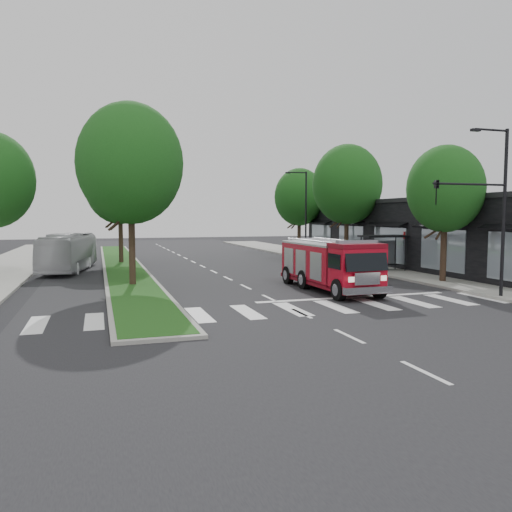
{
  "coord_description": "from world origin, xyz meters",
  "views": [
    {
      "loc": [
        -7.79,
        -22.43,
        3.95
      ],
      "look_at": [
        0.31,
        3.07,
        1.8
      ],
      "focal_mm": 35.0,
      "sensor_mm": 36.0,
      "label": 1
    }
  ],
  "objects": [
    {
      "name": "ground",
      "position": [
        0.0,
        0.0,
        0.0
      ],
      "size": [
        140.0,
        140.0,
        0.0
      ],
      "primitive_type": "plane",
      "color": "black",
      "rests_on": "ground"
    },
    {
      "name": "sidewalk_right",
      "position": [
        12.5,
        10.0,
        0.07
      ],
      "size": [
        5.0,
        80.0,
        0.15
      ],
      "primitive_type": "cube",
      "color": "gray",
      "rests_on": "ground"
    },
    {
      "name": "median",
      "position": [
        -6.0,
        18.0,
        0.08
      ],
      "size": [
        3.0,
        50.0,
        0.15
      ],
      "color": "gray",
      "rests_on": "ground"
    },
    {
      "name": "storefront_row",
      "position": [
        17.0,
        10.0,
        2.5
      ],
      "size": [
        8.0,
        30.0,
        5.0
      ],
      "primitive_type": "cube",
      "color": "black",
      "rests_on": "ground"
    },
    {
      "name": "bus_shelter",
      "position": [
        11.2,
        8.15,
        2.04
      ],
      "size": [
        3.2,
        1.6,
        2.61
      ],
      "color": "black",
      "rests_on": "ground"
    },
    {
      "name": "tree_right_near",
      "position": [
        11.5,
        2.0,
        5.51
      ],
      "size": [
        4.4,
        4.4,
        8.05
      ],
      "color": "black",
      "rests_on": "ground"
    },
    {
      "name": "tree_right_mid",
      "position": [
        11.5,
        14.0,
        6.49
      ],
      "size": [
        5.6,
        5.6,
        9.72
      ],
      "color": "black",
      "rests_on": "ground"
    },
    {
      "name": "tree_right_far",
      "position": [
        11.5,
        24.0,
        5.84
      ],
      "size": [
        5.0,
        5.0,
        8.73
      ],
      "color": "black",
      "rests_on": "ground"
    },
    {
      "name": "tree_median_near",
      "position": [
        -6.0,
        6.0,
        6.81
      ],
      "size": [
        5.8,
        5.8,
        10.16
      ],
      "color": "black",
      "rests_on": "ground"
    },
    {
      "name": "tree_median_far",
      "position": [
        -6.0,
        20.0,
        6.49
      ],
      "size": [
        5.6,
        5.6,
        9.72
      ],
      "color": "black",
      "rests_on": "ground"
    },
    {
      "name": "streetlight_right_near",
      "position": [
        9.61,
        -3.5,
        4.67
      ],
      "size": [
        4.08,
        0.22,
        8.0
      ],
      "color": "black",
      "rests_on": "ground"
    },
    {
      "name": "streetlight_right_far",
      "position": [
        10.35,
        20.0,
        4.48
      ],
      "size": [
        2.11,
        0.2,
        8.0
      ],
      "color": "black",
      "rests_on": "ground"
    },
    {
      "name": "fire_engine",
      "position": [
        3.87,
        1.49,
        1.35
      ],
      "size": [
        2.62,
        8.15,
        2.81
      ],
      "rotation": [
        0.0,
        0.0,
        0.02
      ],
      "color": "#660510",
      "rests_on": "ground"
    },
    {
      "name": "city_bus",
      "position": [
        -9.82,
        15.66,
        1.35
      ],
      "size": [
        3.79,
        9.96,
        2.71
      ],
      "primitive_type": "imported",
      "rotation": [
        0.0,
        0.0,
        -0.16
      ],
      "color": "silver",
      "rests_on": "ground"
    }
  ]
}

